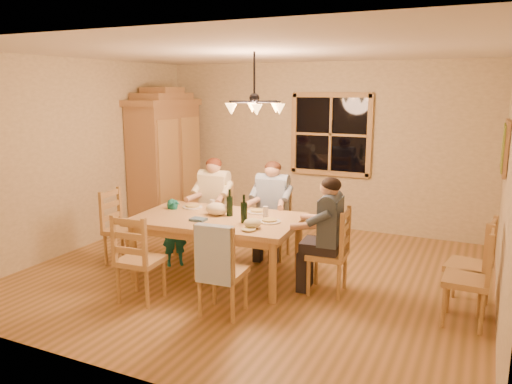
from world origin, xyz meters
The scene contains 33 objects.
floor centered at (0.00, 0.00, 0.00)m, with size 5.50×5.50×0.00m, color olive.
ceiling centered at (0.00, 0.00, 2.70)m, with size 5.50×5.00×0.02m, color white.
wall_back centered at (0.00, 2.50, 1.35)m, with size 5.50×0.02×2.70m, color tan.
wall_left centered at (-2.75, 0.00, 1.35)m, with size 0.02×5.00×2.70m, color tan.
wall_right centered at (2.75, 0.00, 1.35)m, with size 0.02×5.00×2.70m, color tan.
window centered at (0.20, 2.47, 1.55)m, with size 1.30×0.06×1.30m.
painting centered at (2.71, 1.20, 1.60)m, with size 0.06×0.78×0.64m.
chandelier centered at (0.00, 0.00, 2.08)m, with size 0.77×0.68×0.71m.
armoire centered at (-2.42, 1.57, 1.06)m, with size 0.66×1.40×2.30m.
dining_table centered at (-0.36, -0.28, 0.66)m, with size 2.05×1.34×0.76m.
chair_far_left centered at (-0.92, 0.61, 0.30)m, with size 0.47×0.45×0.99m.
chair_far_right centered at (-0.05, 0.67, 0.30)m, with size 0.47×0.45×0.99m.
chair_near_left centered at (-0.78, -1.24, 0.30)m, with size 0.47×0.45×0.99m.
chair_near_right centered at (0.20, -1.17, 0.30)m, with size 0.47×0.45×0.99m.
chair_end_left centered at (-1.72, -0.38, 0.30)m, with size 0.45×0.47×0.99m.
chair_end_right centered at (1.00, -0.18, 0.30)m, with size 0.45×0.47×0.99m.
adult_woman centered at (-0.92, 0.61, 0.84)m, with size 0.42×0.45×0.87m.
adult_plaid_man centered at (-0.05, 0.67, 0.84)m, with size 0.42×0.45×0.87m.
adult_slate_man centered at (1.00, -0.18, 0.84)m, with size 0.45×0.42×0.87m.
towel centered at (0.21, -1.36, 0.70)m, with size 0.38×0.10×0.58m, color #B1CDF0.
wine_bottle_a centered at (-0.25, -0.17, 0.93)m, with size 0.08×0.08×0.33m, color black.
wine_bottle_b centered at (0.04, -0.37, 0.93)m, with size 0.08×0.08×0.33m, color black.
plate_woman centered at (-0.89, -0.01, 0.77)m, with size 0.26×0.26×0.02m, color white.
plate_plaid centered at (-0.01, 0.12, 0.77)m, with size 0.26×0.26×0.02m, color white.
plate_slate centered at (0.31, -0.23, 0.77)m, with size 0.26×0.26×0.02m, color white.
wine_glass_a centered at (-0.58, -0.02, 0.83)m, with size 0.06×0.06×0.14m, color silver.
wine_glass_b centered at (0.18, -0.07, 0.83)m, with size 0.06×0.06×0.14m, color silver.
cap centered at (0.23, -0.54, 0.82)m, with size 0.20×0.20×0.11m, color #C5BF83.
napkin centered at (-0.48, -0.53, 0.78)m, with size 0.18×0.14×0.03m, color #43617B.
cloth_bundle centered at (-0.42, -0.20, 0.84)m, with size 0.28×0.22×0.15m, color beige.
child centered at (-1.07, -0.16, 0.44)m, with size 0.32×0.21×0.88m, color #1A7874.
chair_spare_front centered at (2.45, -0.35, 0.30)m, with size 0.43×0.45×0.99m.
chair_spare_back centered at (2.45, 0.08, 0.30)m, with size 0.49×0.51×0.99m.
Camera 1 is at (2.54, -5.36, 2.29)m, focal length 35.00 mm.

